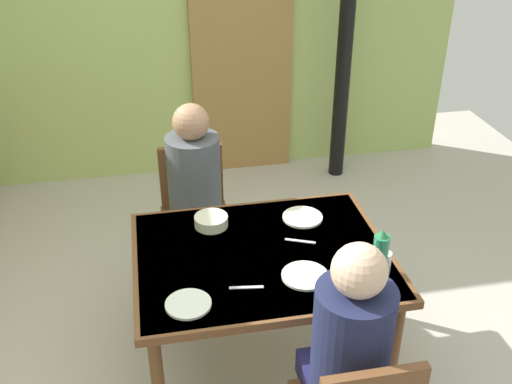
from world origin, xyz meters
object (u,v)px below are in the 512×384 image
(water_bottle_green_near, at_px, (379,262))
(dining_table, at_px, (262,266))
(person_far_diner, at_px, (194,179))
(chair_far_diner, at_px, (195,210))
(person_near_diner, at_px, (350,341))
(serving_bowl_center, at_px, (211,221))

(water_bottle_green_near, bearing_deg, dining_table, 140.96)
(person_far_diner, height_order, water_bottle_green_near, person_far_diner)
(chair_far_diner, relative_size, person_near_diner, 1.13)
(person_near_diner, bearing_deg, serving_bowl_center, 112.37)
(dining_table, distance_m, person_far_diner, 0.74)
(serving_bowl_center, bearing_deg, dining_table, -54.30)
(chair_far_diner, relative_size, person_far_diner, 1.13)
(person_near_diner, height_order, water_bottle_green_near, person_near_diner)
(chair_far_diner, bearing_deg, dining_table, 106.56)
(person_near_diner, height_order, person_far_diner, same)
(person_near_diner, xyz_separation_m, serving_bowl_center, (-0.40, 0.97, -0.03))
(chair_far_diner, bearing_deg, water_bottle_green_near, 119.96)
(dining_table, xyz_separation_m, person_far_diner, (-0.25, 0.69, 0.13))
(dining_table, height_order, person_near_diner, person_near_diner)
(dining_table, bearing_deg, chair_far_diner, 106.56)
(dining_table, bearing_deg, person_near_diner, -74.11)
(person_near_diner, xyz_separation_m, water_bottle_green_near, (0.24, 0.34, 0.09))
(person_near_diner, distance_m, serving_bowl_center, 1.05)
(chair_far_diner, xyz_separation_m, person_far_diner, (-0.00, -0.14, 0.28))
(dining_table, xyz_separation_m, serving_bowl_center, (-0.20, 0.28, 0.10))
(person_far_diner, distance_m, serving_bowl_center, 0.41)
(dining_table, xyz_separation_m, chair_far_diner, (-0.25, 0.83, -0.15))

